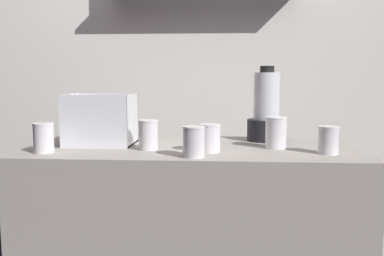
{
  "coord_description": "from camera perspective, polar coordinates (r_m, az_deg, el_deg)",
  "views": [
    {
      "loc": [
        0.12,
        -1.79,
        1.2
      ],
      "look_at": [
        0.0,
        0.0,
        0.98
      ],
      "focal_mm": 39.25,
      "sensor_mm": 36.0,
      "label": 1
    }
  ],
  "objects": [
    {
      "name": "juice_cup_beet_rightmost",
      "position": [
        1.71,
        18.05,
        -1.8
      ],
      "size": [
        0.08,
        0.08,
        0.11
      ],
      "color": "white",
      "rests_on": "counter"
    },
    {
      "name": "juice_cup_mango_right",
      "position": [
        1.67,
        2.38,
        -1.53
      ],
      "size": [
        0.09,
        0.09,
        0.11
      ],
      "color": "white",
      "rests_on": "counter"
    },
    {
      "name": "juice_cup_orange_far_left",
      "position": [
        1.76,
        -19.52,
        -1.46
      ],
      "size": [
        0.08,
        0.08,
        0.12
      ],
      "color": "white",
      "rests_on": "counter"
    },
    {
      "name": "juice_cup_beet_left",
      "position": [
        1.73,
        -5.96,
        -1.21
      ],
      "size": [
        0.08,
        0.08,
        0.12
      ],
      "color": "white",
      "rests_on": "counter"
    },
    {
      "name": "juice_cup_orange_middle",
      "position": [
        1.56,
        0.24,
        -2.15
      ],
      "size": [
        0.08,
        0.08,
        0.12
      ],
      "color": "white",
      "rests_on": "counter"
    },
    {
      "name": "counter",
      "position": [
        1.94,
        -0.0,
        -15.75
      ],
      "size": [
        1.4,
        0.64,
        0.9
      ],
      "primitive_type": "cube",
      "color": "#9E998E",
      "rests_on": "ground_plane"
    },
    {
      "name": "carrot_display_bin",
      "position": [
        1.91,
        -12.06,
        -0.05
      ],
      "size": [
        0.29,
        0.24,
        0.22
      ],
      "color": "white",
      "rests_on": "counter"
    },
    {
      "name": "back_wall_unit",
      "position": [
        2.56,
        1.15,
        8.41
      ],
      "size": [
        2.6,
        0.24,
        2.5
      ],
      "color": "silver",
      "rests_on": "ground_plane"
    },
    {
      "name": "juice_cup_beet_far_right",
      "position": [
        1.79,
        11.33,
        -0.82
      ],
      "size": [
        0.09,
        0.09,
        0.13
      ],
      "color": "white",
      "rests_on": "counter"
    },
    {
      "name": "blender_pitcher",
      "position": [
        2.0,
        10.05,
        2.09
      ],
      "size": [
        0.18,
        0.18,
        0.35
      ],
      "color": "black",
      "rests_on": "counter"
    }
  ]
}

